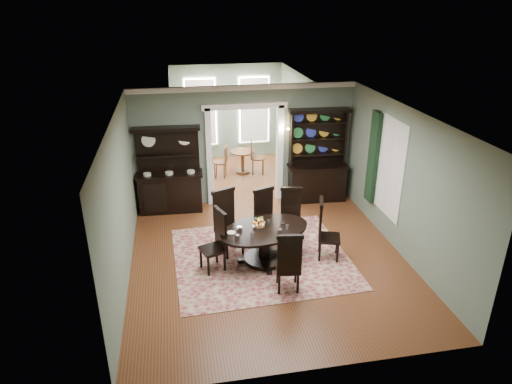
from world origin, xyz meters
TOP-DOWN VIEW (x-y plane):
  - room at (0.00, 0.04)m, footprint 5.51×6.01m
  - parlor at (0.00, 5.53)m, footprint 3.51×3.50m
  - doorway_trim at (0.00, 3.00)m, footprint 2.08×0.25m
  - right_window at (2.69, 0.93)m, footprint 0.15×1.47m
  - wall_sconce at (0.95, 2.85)m, footprint 0.27×0.21m
  - rug at (-0.13, 0.12)m, footprint 3.60×3.26m
  - dining_table at (-0.09, -0.01)m, footprint 2.18×2.18m
  - centerpiece at (-0.19, 0.07)m, footprint 1.23×0.79m
  - chair_far_left at (-0.78, 0.55)m, footprint 0.66×0.65m
  - chair_far_mid at (0.07, 0.69)m, footprint 0.59×0.58m
  - chair_far_right at (0.63, 0.73)m, footprint 0.53×0.52m
  - chair_end_left at (-1.04, -0.09)m, footprint 0.57×0.59m
  - chair_end_right at (1.12, -0.08)m, footprint 0.57×0.58m
  - chair_near at (0.13, -1.11)m, footprint 0.50×0.48m
  - sideboard at (-1.90, 2.75)m, footprint 1.63×0.64m
  - welsh_dresser at (1.84, 2.74)m, footprint 1.56×0.64m
  - parlor_table at (0.24, 4.97)m, footprint 0.75×0.75m
  - parlor_chair_left at (-0.39, 4.74)m, footprint 0.43×0.42m
  - parlor_chair_right at (0.61, 4.85)m, footprint 0.45×0.44m

SIDE VIEW (x-z plane):
  - rug at x=-0.13m, z-range 0.00..0.01m
  - parlor_table at x=0.24m, z-range 0.11..0.80m
  - parlor_chair_left at x=-0.39m, z-range 0.03..0.98m
  - dining_table at x=-0.09m, z-range 0.14..0.88m
  - parlor_chair_right at x=0.61m, z-range 0.04..1.06m
  - chair_near at x=0.13m, z-range 0.03..1.25m
  - chair_far_right at x=0.63m, z-range 0.03..1.25m
  - chair_end_left at x=-1.04m, z-range 0.03..1.28m
  - chair_far_mid at x=0.07m, z-range 0.03..1.30m
  - chair_end_right at x=1.12m, z-range 0.03..1.31m
  - chair_far_left at x=-0.78m, z-range 0.03..1.40m
  - sideboard at x=-1.90m, z-range -0.32..1.79m
  - centerpiece at x=-0.19m, z-range 0.69..0.89m
  - welsh_dresser at x=1.84m, z-range -0.33..2.06m
  - parlor at x=0.00m, z-range 0.01..3.02m
  - room at x=0.00m, z-range 0.07..3.08m
  - right_window at x=2.69m, z-range 0.54..2.66m
  - doorway_trim at x=0.00m, z-range 0.33..2.90m
  - wall_sconce at x=0.95m, z-range 1.79..1.99m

